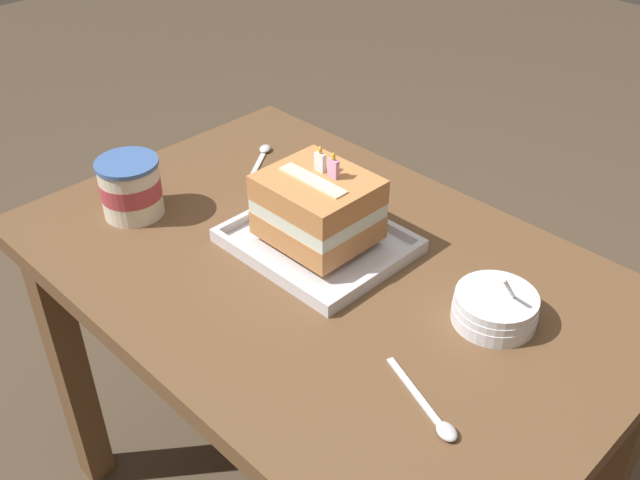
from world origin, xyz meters
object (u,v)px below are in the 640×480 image
bowl_stack (495,308)px  ice_cream_tub (131,187)px  foil_tray (318,243)px  birthday_cake (318,207)px  serving_spoon_by_bowls (437,419)px  serving_spoon_near_tray (263,153)px

bowl_stack → ice_cream_tub: size_ratio=1.13×
foil_tray → birthday_cake: bearing=90.0°
birthday_cake → bowl_stack: birthday_cake is taller
bowl_stack → serving_spoon_by_bowls: size_ratio=0.80×
birthday_cake → serving_spoon_near_tray: 0.35m
serving_spoon_near_tray → serving_spoon_by_bowls: size_ratio=0.76×
ice_cream_tub → serving_spoon_by_bowls: (0.70, 0.00, -0.05)m
foil_tray → bowl_stack: 0.33m
birthday_cake → ice_cream_tub: 0.35m
foil_tray → serving_spoon_near_tray: bearing=154.6°
ice_cream_tub → serving_spoon_near_tray: ice_cream_tub is taller
birthday_cake → serving_spoon_near_tray: bearing=154.6°
birthday_cake → serving_spoon_near_tray: size_ratio=1.47×
foil_tray → serving_spoon_by_bowls: (0.38, -0.16, -0.00)m
bowl_stack → serving_spoon_near_tray: size_ratio=1.06×
foil_tray → serving_spoon_by_bowls: 0.42m
ice_cream_tub → birthday_cake: bearing=27.8°
ice_cream_tub → serving_spoon_near_tray: (0.00, 0.31, -0.05)m
foil_tray → bowl_stack: size_ratio=2.26×
foil_tray → birthday_cake: (0.00, 0.00, 0.07)m
serving_spoon_near_tray → serving_spoon_by_bowls: (0.69, -0.31, 0.00)m
serving_spoon_by_bowls → bowl_stack: bearing=105.5°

